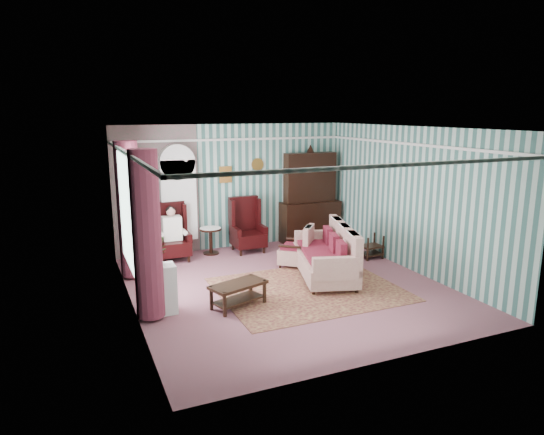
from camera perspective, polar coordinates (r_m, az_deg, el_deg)
name	(u,v)px	position (r m, az deg, el deg)	size (l,w,h in m)	color
floor	(287,286)	(9.09, 1.74, -8.11)	(6.00, 6.00, 0.00)	#7E4950
room_shell	(251,180)	(8.52, -2.45, 4.44)	(5.53, 6.02, 2.91)	#37645D
bookcase	(179,206)	(10.99, -10.94, 1.35)	(0.80, 0.28, 2.24)	silver
dresser_hutch	(311,194)	(11.97, 4.56, 2.72)	(1.50, 0.56, 2.36)	black
wingback_left	(172,232)	(10.68, -11.69, -1.74)	(0.76, 0.80, 1.25)	black
wingback_right	(248,225)	(11.14, -2.84, -0.90)	(0.76, 0.80, 1.25)	black
seated_woman	(172,234)	(10.68, -11.68, -1.92)	(0.44, 0.40, 1.18)	white
round_side_table	(211,241)	(11.10, -7.22, -2.76)	(0.50, 0.50, 0.60)	black
nest_table	(371,246)	(10.94, 11.57, -3.32)	(0.45, 0.38, 0.54)	black
plant_stand	(158,290)	(8.01, -13.23, -8.28)	(0.55, 0.35, 0.80)	silver
rug	(308,289)	(8.96, 4.31, -8.41)	(3.20, 2.60, 0.01)	#541C21
sofa	(325,249)	(9.48, 6.21, -3.71)	(2.09, 1.11, 1.13)	#B6A88D
floral_armchair	(296,245)	(10.15, 2.83, -3.19)	(0.72, 0.74, 0.92)	beige
coffee_table	(238,295)	(8.16, -3.99, -9.07)	(0.95, 0.46, 0.41)	black
potted_plant_a	(154,257)	(7.68, -13.67, -4.50)	(0.36, 0.31, 0.40)	#255119
potted_plant_b	(158,250)	(7.97, -13.29, -3.71)	(0.24, 0.20, 0.44)	#174C19
potted_plant_c	(147,252)	(7.91, -14.47, -3.93)	(0.24, 0.24, 0.43)	#224B17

